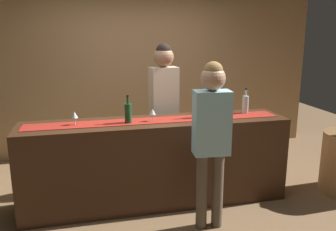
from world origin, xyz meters
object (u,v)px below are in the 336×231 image
Objects in this scene: wine_glass_mid_counter at (152,112)px; wine_glass_near_customer at (75,115)px; bartender at (164,97)px; wine_bottle_clear at (245,104)px; customer_sipping at (212,129)px; wine_bottle_green at (128,113)px; wine_bottle_amber at (204,108)px.

wine_glass_near_customer is at bearing 177.26° from wine_glass_mid_counter.
wine_bottle_clear is at bearing 143.11° from bartender.
wine_glass_near_customer is 0.09× the size of customer_sipping.
bartender is (0.26, 0.61, 0.04)m from wine_glass_mid_counter.
wine_glass_mid_counter is at bearing 0.90° from wine_bottle_green.
wine_glass_near_customer is at bearing -179.85° from wine_bottle_amber.
customer_sipping reaches higher than wine_bottle_green.
wine_bottle_green is at bearing -176.90° from wine_bottle_amber.
wine_bottle_green is 0.17× the size of bartender.
wine_bottle_amber is at bearing 3.10° from wine_bottle_green.
bartender is at bearing 49.60° from wine_bottle_green.
wine_bottle_green is at bearing -179.10° from wine_glass_mid_counter.
wine_glass_mid_counter is at bearing 58.57° from bartender.
wine_bottle_amber is at bearing -170.67° from wine_bottle_clear.
wine_bottle_green is 0.94m from customer_sipping.
bartender is at bearing 66.80° from wine_glass_mid_counter.
customer_sipping is at bearing -53.72° from wine_glass_mid_counter.
customer_sipping reaches higher than wine_glass_near_customer.
wine_glass_near_customer is (-1.96, -0.09, -0.01)m from wine_bottle_clear.
bartender is 1.07× the size of customer_sipping.
customer_sipping is at bearing -102.93° from wine_bottle_amber.
wine_glass_near_customer is 0.08× the size of bartender.
wine_bottle_clear is 1.15m from wine_glass_mid_counter.
wine_bottle_green is 1.00× the size of wine_bottle_amber.
wine_bottle_clear is at bearing 2.73° from wine_glass_near_customer.
wine_glass_mid_counter is (0.26, 0.00, -0.01)m from wine_bottle_green.
wine_glass_mid_counter is (0.81, -0.04, 0.00)m from wine_glass_near_customer.
wine_glass_near_customer is at bearing -177.27° from wine_bottle_clear.
customer_sipping is at bearing -133.11° from wine_bottle_clear.
wine_glass_near_customer is 1.22m from bartender.
wine_glass_near_customer is 1.42m from customer_sipping.
wine_bottle_green is 0.26m from wine_glass_mid_counter.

